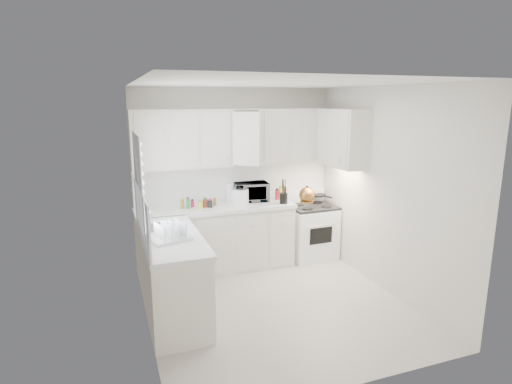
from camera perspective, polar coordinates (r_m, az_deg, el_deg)
name	(u,v)px	position (r m, az deg, el deg)	size (l,w,h in m)	color
floor	(276,304)	(5.25, 2.71, -15.04)	(3.20, 3.20, 0.00)	#B9B3A9
ceiling	(278,83)	(4.66, 3.04, 14.63)	(3.20, 3.20, 0.00)	white
wall_back	(235,177)	(6.26, -2.82, 2.11)	(3.00, 3.00, 0.00)	beige
wall_front	(355,244)	(3.43, 13.35, -6.94)	(3.00, 3.00, 0.00)	beige
wall_left	(142,212)	(4.44, -15.28, -2.61)	(3.20, 3.20, 0.00)	beige
wall_right	(386,191)	(5.54, 17.33, 0.18)	(3.20, 3.20, 0.00)	beige
window_blinds	(140,182)	(4.73, -15.59, 1.38)	(0.06, 0.96, 1.06)	white
lower_cabinets_back	(216,240)	(6.09, -5.42, -6.49)	(2.22, 0.60, 0.90)	beige
lower_cabinets_left	(172,277)	(4.94, -11.39, -11.33)	(0.60, 1.60, 0.90)	beige
countertop_back	(216,208)	(5.95, -5.49, -2.19)	(2.24, 0.64, 0.05)	silver
countertop_left	(171,237)	(4.77, -11.52, -6.08)	(0.64, 1.62, 0.05)	silver
backsplash_back	(236,182)	(6.27, -2.78, 1.42)	(2.98, 0.02, 0.55)	silver
backsplash_left	(142,214)	(4.66, -15.33, -2.89)	(0.02, 1.60, 0.55)	silver
upper_cabinets_back	(239,165)	(6.08, -2.38, 3.70)	(3.00, 0.33, 0.80)	beige
upper_cabinets_right	(341,166)	(6.07, 11.55, 3.46)	(0.33, 0.90, 0.80)	beige
sink	(166,217)	(5.06, -12.19, -3.32)	(0.42, 0.38, 0.30)	gray
stove	(312,225)	(6.55, 7.61, -4.44)	(0.69, 0.57, 1.07)	white
tea_kettle	(307,194)	(6.19, 6.96, -0.22)	(0.29, 0.25, 0.27)	olive
frying_pan	(318,195)	(6.66, 8.46, -0.35)	(0.24, 0.41, 0.04)	black
microwave	(251,190)	(6.21, -0.70, 0.33)	(0.50, 0.28, 0.34)	gray
rice_cooker	(240,195)	(6.05, -2.24, -0.40)	(0.26, 0.26, 0.26)	white
paper_towel	(230,192)	(6.20, -3.54, -0.04)	(0.12, 0.12, 0.27)	white
utensil_crock	(284,191)	(6.05, 3.80, 0.13)	(0.12, 0.12, 0.37)	black
dish_rack	(169,230)	(4.57, -11.73, -5.12)	(0.41, 0.30, 0.22)	white
spice_left_0	(182,202)	(5.96, -10.10, -1.41)	(0.06, 0.06, 0.13)	olive
spice_left_1	(188,203)	(5.88, -9.23, -1.55)	(0.06, 0.06, 0.13)	#2B813D
spice_left_2	(192,202)	(5.98, -8.69, -1.30)	(0.06, 0.06, 0.13)	#C91A3F
spice_left_3	(199,203)	(5.91, -7.81, -1.44)	(0.06, 0.06, 0.13)	yellow
spice_left_4	(203,201)	(6.01, -7.29, -1.19)	(0.06, 0.06, 0.13)	maroon
spice_left_5	(209,202)	(5.94, -6.39, -1.32)	(0.06, 0.06, 0.13)	black
spice_left_6	(213,200)	(6.05, -5.91, -1.08)	(0.06, 0.06, 0.13)	olive
sauce_right_0	(275,192)	(6.38, 2.56, -0.04)	(0.06, 0.06, 0.19)	#C91A3F
sauce_right_1	(280,193)	(6.35, 3.23, -0.11)	(0.06, 0.06, 0.19)	yellow
sauce_right_2	(281,192)	(6.42, 3.47, 0.03)	(0.06, 0.06, 0.19)	maroon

